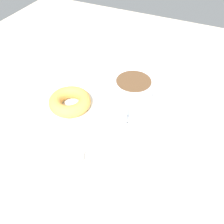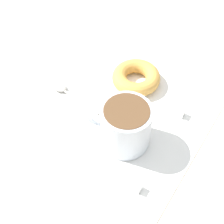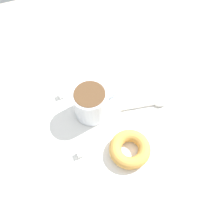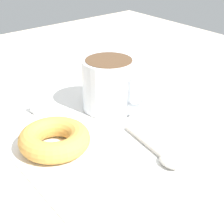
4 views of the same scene
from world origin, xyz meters
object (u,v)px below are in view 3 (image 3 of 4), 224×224
(donut, at_px, (130,149))
(sugar_cube_extra, at_px, (80,154))
(coffee_cup, at_px, (91,103))
(sugar_cube, at_px, (61,95))
(spoon, at_px, (154,104))

(donut, xyz_separation_m, sugar_cube_extra, (-0.12, 0.03, -0.01))
(sugar_cube_extra, bearing_deg, coffee_cup, 58.18)
(sugar_cube, distance_m, sugar_cube_extra, 0.19)
(spoon, distance_m, sugar_cube_extra, 0.24)
(sugar_cube_extra, bearing_deg, spoon, 16.01)
(coffee_cup, bearing_deg, donut, -70.36)
(donut, xyz_separation_m, sugar_cube, (-0.12, 0.22, -0.01))
(donut, xyz_separation_m, spoon, (0.12, 0.10, -0.01))
(sugar_cube, height_order, sugar_cube_extra, sugar_cube_extra)
(coffee_cup, height_order, donut, coffee_cup)
(donut, height_order, sugar_cube, donut)
(spoon, height_order, sugar_cube_extra, sugar_cube_extra)
(spoon, xyz_separation_m, sugar_cube, (-0.23, 0.12, 0.00))
(sugar_cube, bearing_deg, spoon, -26.76)
(coffee_cup, xyz_separation_m, sugar_cube, (-0.07, 0.08, -0.04))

